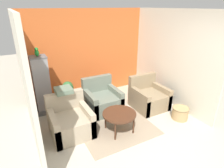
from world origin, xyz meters
The scene contains 14 objects.
ground_plane centered at (0.00, 0.00, 0.00)m, with size 20.00×20.00×0.00m, color beige.
wall_back_accent centered at (0.00, 3.10, 1.28)m, with size 3.74×0.06×2.56m.
wall_left centered at (-1.84, 1.53, 1.28)m, with size 0.06×3.07×2.56m.
wall_right centered at (1.84, 1.53, 1.28)m, with size 0.06×3.07×2.56m.
area_rug centered at (-0.15, 0.92, 0.01)m, with size 1.67×1.14×0.01m.
coffee_table centered at (-0.15, 0.92, 0.42)m, with size 0.74×0.74×0.46m.
armchair_left centered at (-1.12, 1.37, 0.28)m, with size 0.84×0.86×0.86m.
armchair_right centered at (1.12, 1.49, 0.28)m, with size 0.84×0.86×0.86m.
armchair_middle centered at (-0.08, 1.95, 0.28)m, with size 0.84×0.86×0.86m.
birdcage centered at (-1.45, 2.60, 0.73)m, with size 0.45×0.45×1.50m.
parrot centered at (-1.45, 2.60, 1.60)m, with size 0.10×0.18×0.22m.
potted_plant centered at (-0.80, 2.60, 0.43)m, with size 0.33×0.30×0.72m.
wicker_basket centered at (1.44, 0.64, 0.16)m, with size 0.40×0.40×0.31m.
throw_pillow centered at (-1.12, 1.69, 0.91)m, with size 0.36×0.36×0.10m.
Camera 1 is at (-1.93, -2.08, 2.62)m, focal length 30.00 mm.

